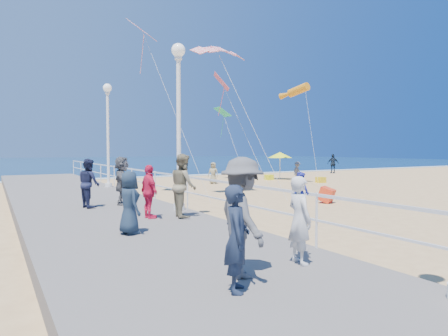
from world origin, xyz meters
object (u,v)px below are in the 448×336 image
woman_holding_toddler (299,220)px  beach_walker_a (297,171)px  spectator_0 (237,238)px  beach_walker_c (213,173)px  spectator_3 (149,192)px  spectator_7 (89,183)px  spectator_4 (129,203)px  lamp_post_mid (179,108)px  beach_chair_right (321,180)px  spectator_2 (242,217)px  lamp_post_far (108,124)px  beach_walker_b (333,164)px  toddler_held (301,192)px  spectator_1 (183,185)px  spectator_5 (122,181)px  box_kite (326,196)px  beach_chair_left (269,177)px  beach_umbrella (280,155)px

woman_holding_toddler → beach_walker_a: size_ratio=1.05×
spectator_0 → beach_walker_c: 21.70m
spectator_3 → spectator_7: spectator_7 is taller
woman_holding_toddler → spectator_4: woman_holding_toddler is taller
lamp_post_mid → spectator_7: (-2.42, 1.95, -2.44)m
beach_walker_a → beach_chair_right: beach_walker_a is taller
spectator_0 → spectator_2: size_ratio=0.80×
lamp_post_far → woman_holding_toddler: lamp_post_far is taller
beach_walker_b → beach_chair_right: 11.75m
spectator_3 → beach_walker_c: (9.19, 13.03, -0.42)m
lamp_post_far → beach_walker_c: lamp_post_far is taller
woman_holding_toddler → toddler_held: toddler_held is taller
spectator_3 → beach_walker_a: (15.95, 12.26, -0.44)m
toddler_held → spectator_1: spectator_1 is taller
spectator_3 → beach_walker_b: size_ratio=0.79×
lamp_post_far → beach_walker_a: 15.00m
spectator_5 → beach_chair_right: (16.09, 6.88, -1.05)m
lamp_post_mid → box_kite: bearing=6.9°
woman_holding_toddler → spectator_7: size_ratio=0.91×
woman_holding_toddler → spectator_7: 8.77m
spectator_7 → beach_chair_left: spectator_7 is taller
beach_walker_b → beach_umbrella: bearing=47.0°
spectator_7 → beach_umbrella: (16.74, 11.00, 0.69)m
woman_holding_toddler → spectator_0: woman_holding_toddler is taller
toddler_held → spectator_2: spectator_2 is taller
lamp_post_mid → spectator_2: 7.40m
spectator_4 → beach_chair_left: bearing=-51.6°
toddler_held → spectator_4: size_ratio=0.49×
lamp_post_mid → toddler_held: (-0.56, -6.51, -2.06)m
spectator_2 → beach_walker_a: bearing=-33.4°
beach_chair_left → spectator_2: bearing=-127.6°
woman_holding_toddler → beach_umbrella: size_ratio=0.70×
spectator_2 → beach_umbrella: bearing=-30.3°
spectator_0 → beach_walker_a: (16.89, 18.41, -0.42)m
beach_chair_left → spectator_0: bearing=-127.7°
spectator_1 → beach_chair_right: size_ratio=3.32×
spectator_1 → beach_walker_b: spectator_1 is taller
lamp_post_mid → spectator_4: size_ratio=3.67×
lamp_post_far → woman_holding_toddler: 15.88m
spectator_2 → beach_chair_left: size_ratio=3.33×
spectator_2 → spectator_7: 8.70m
beach_umbrella → beach_chair_right: size_ratio=3.89×
woman_holding_toddler → toddler_held: (0.15, 0.15, 0.45)m
spectator_5 → beach_umbrella: bearing=-37.0°
spectator_1 → spectator_5: (-0.81, 3.43, -0.06)m
toddler_held → spectator_2: 1.41m
spectator_2 → spectator_3: 5.67m
spectator_0 → beach_walker_b: 35.34m
spectator_1 → beach_chair_left: size_ratio=3.32×
lamp_post_mid → beach_walker_a: bearing=37.5°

